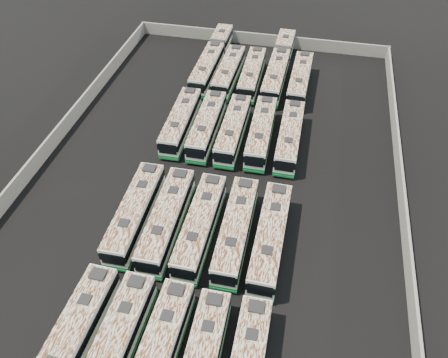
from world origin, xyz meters
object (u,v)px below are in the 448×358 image
(bus_midfront_far_left, at_px, (135,213))
(bus_midfront_right, at_px, (236,230))
(bus_back_left, at_px, (229,72))
(bus_back_far_right, at_px, (300,80))
(bus_midback_center, at_px, (233,130))
(bus_midfront_far_right, at_px, (270,238))
(bus_front_far_left, at_px, (73,338))
(bus_back_center, at_px, (252,74))
(bus_front_left, at_px, (115,347))
(bus_midback_far_left, at_px, (181,122))
(bus_midfront_center, at_px, (200,225))
(bus_midback_far_right, at_px, (290,136))
(bus_midfront_left, at_px, (167,219))
(bus_back_far_left, at_px, (212,58))
(bus_back_right, at_px, (279,65))
(bus_midback_right, at_px, (261,132))
(bus_front_center, at_px, (157,356))
(bus_midback_left, at_px, (207,125))

(bus_midfront_far_left, xyz_separation_m, bus_midfront_right, (11.20, 0.01, -0.01))
(bus_back_left, height_order, bus_back_far_right, bus_back_far_right)
(bus_midback_center, bearing_deg, bus_midfront_far_right, -66.92)
(bus_front_far_left, relative_size, bus_back_center, 1.04)
(bus_back_left, distance_m, bus_back_far_right, 11.28)
(bus_front_left, height_order, bus_back_far_right, bus_front_left)
(bus_midfront_right, distance_m, bus_midback_far_left, 20.48)
(bus_midfront_center, xyz_separation_m, bus_midback_far_right, (7.60, 17.33, -0.03))
(bus_back_center, bearing_deg, bus_front_left, -95.35)
(bus_back_far_right, bearing_deg, bus_front_left, -102.49)
(bus_midfront_left, distance_m, bus_midback_far_right, 20.69)
(bus_midback_center, bearing_deg, bus_back_far_left, 111.39)
(bus_midfront_far_left, height_order, bus_back_far_left, bus_midfront_far_left)
(bus_midfront_far_left, distance_m, bus_midback_far_right, 22.77)
(bus_front_left, relative_size, bus_back_right, 0.64)
(bus_midfront_left, distance_m, bus_midfront_far_right, 11.23)
(bus_midfront_far_left, height_order, bus_midback_far_right, bus_midfront_far_left)
(bus_midfront_left, bearing_deg, bus_midfront_far_left, 176.41)
(bus_midback_center, bearing_deg, bus_back_far_right, 62.27)
(bus_front_left, xyz_separation_m, bus_back_far_left, (-3.65, 49.92, -0.03))
(bus_front_left, height_order, bus_midfront_left, bus_midfront_left)
(bus_midfront_far_right, relative_size, bus_back_far_right, 1.03)
(bus_midfront_far_right, bearing_deg, bus_midback_far_left, 130.82)
(bus_front_far_left, xyz_separation_m, bus_back_center, (7.40, 46.46, -0.07))
(bus_midfront_center, xyz_separation_m, bus_back_far_left, (-7.29, 35.44, -0.03))
(bus_midback_far_right, xyz_separation_m, bus_back_far_left, (-14.89, 18.12, 0.00))
(bus_midfront_left, relative_size, bus_back_right, 0.65)
(bus_midfront_right, height_order, bus_back_far_right, bus_midfront_right)
(bus_back_right, bearing_deg, bus_midfront_right, -89.10)
(bus_midfront_left, bearing_deg, bus_midfront_center, -1.07)
(bus_midfront_far_right, distance_m, bus_back_far_right, 31.86)
(bus_front_left, xyz_separation_m, bus_midback_right, (7.42, 31.88, -0.02))
(bus_front_center, height_order, bus_midfront_far_right, bus_midfront_far_right)
(bus_midback_far_right, bearing_deg, bus_back_left, 127.75)
(bus_back_right, bearing_deg, bus_back_center, -136.38)
(bus_front_far_left, bearing_deg, bus_midfront_center, 64.55)
(bus_midfront_far_left, xyz_separation_m, bus_back_left, (3.67, 31.63, -0.07))
(bus_midfront_right, xyz_separation_m, bus_midfront_far_right, (3.69, -0.23, 0.03))
(bus_front_center, distance_m, bus_back_left, 46.36)
(bus_midfront_left, height_order, bus_midfront_right, bus_midfront_left)
(bus_front_far_left, xyz_separation_m, bus_back_far_left, (0.09, 50.00, -0.05))
(bus_midfront_far_left, bearing_deg, bus_front_center, -64.15)
(bus_midfront_far_right, relative_size, bus_midback_right, 1.03)
(bus_midback_far_left, bearing_deg, bus_midback_far_right, -1.53)
(bus_midback_center, xyz_separation_m, bus_back_left, (-3.72, 14.63, -0.01))
(bus_midback_far_right, bearing_deg, bus_midfront_right, -102.64)
(bus_front_far_left, xyz_separation_m, bus_midfront_center, (7.38, 14.55, -0.02))
(bus_back_left, distance_m, bus_back_right, 8.38)
(bus_midback_left, relative_size, bus_back_center, 1.01)
(bus_front_far_left, xyz_separation_m, bus_back_far_right, (14.96, 46.37, -0.04))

